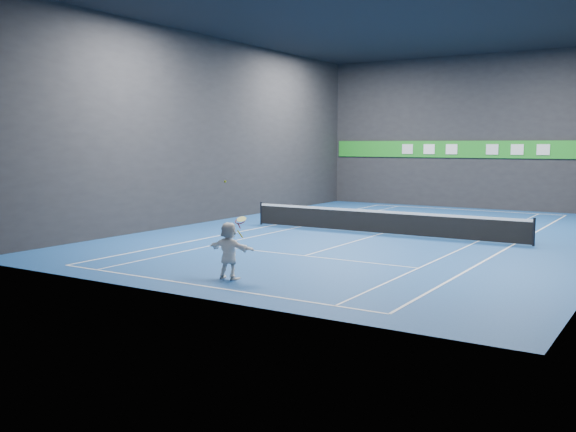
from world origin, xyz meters
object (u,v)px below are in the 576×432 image
Objects in this scene: player at (229,251)px; tennis_ball at (225,181)px; tennis_racket at (240,222)px; tennis_net at (381,221)px.

player is 1.95m from tennis_ball.
tennis_ball is 1.24m from tennis_racket.
tennis_net is (0.05, 10.70, -2.22)m from tennis_ball.
player is 10.78m from tennis_net.
tennis_ball is at bearing -90.25° from tennis_net.
player is at bearing -25.43° from tennis_ball.
player is 23.32× the size of tennis_ball.
player is 0.13× the size of tennis_net.
tennis_net is (-0.12, 10.78, -0.28)m from player.
tennis_net is at bearing 89.75° from tennis_ball.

